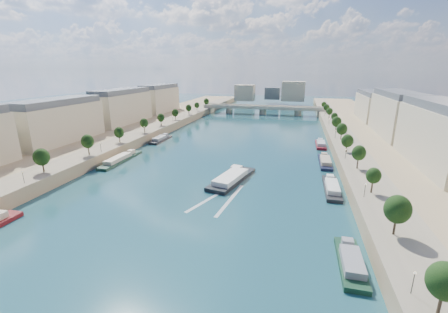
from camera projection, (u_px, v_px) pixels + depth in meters
The scene contains 17 objects.
ground at pixel (230, 153), 151.62m from camera, with size 700.00×700.00×0.00m, color #0C2F37.
quay_left at pixel (105, 140), 167.58m from camera, with size 44.00×520.00×5.00m, color #9E8460.
quay_right at pixel (386, 158), 134.25m from camera, with size 44.00×520.00×5.00m, color #9E8460.
pave_left at pixel (128, 137), 163.39m from camera, with size 14.00×520.00×0.10m, color gray.
pave_right at pixel (351, 150), 137.00m from camera, with size 14.00×520.00×0.10m, color gray.
trees_left at pixel (133, 127), 163.26m from camera, with size 4.80×268.80×8.26m.
trees_right at pixel (345, 134), 145.25m from camera, with size 4.80×268.80×8.26m.
lamps_left at pixel (125, 136), 152.27m from camera, with size 0.36×200.36×4.28m.
lamps_right at pixel (340, 141), 141.93m from camera, with size 0.36×200.36×4.28m.
buildings_left at pixel (95, 112), 177.84m from camera, with size 16.00×226.00×23.20m.
buildings_right at pixel (415, 124), 138.49m from camera, with size 16.00×226.00×23.20m.
skyline at pixel (274, 92), 351.17m from camera, with size 79.00×42.00×22.00m.
bridge at pixel (263, 109), 278.34m from camera, with size 112.00×12.00×8.15m.
tour_barge at pixel (232, 178), 113.13m from camera, with size 14.17×29.04×3.80m.
wake at pixel (221, 199), 97.97m from camera, with size 13.46×25.98×0.04m.
moored_barges_left at pixel (78, 181), 111.26m from camera, with size 5.00×158.16×3.60m.
moored_barges_right at pixel (328, 174), 117.91m from camera, with size 5.00×126.57×3.60m.
Camera 1 is at (32.36, -42.42, 40.86)m, focal length 24.00 mm.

